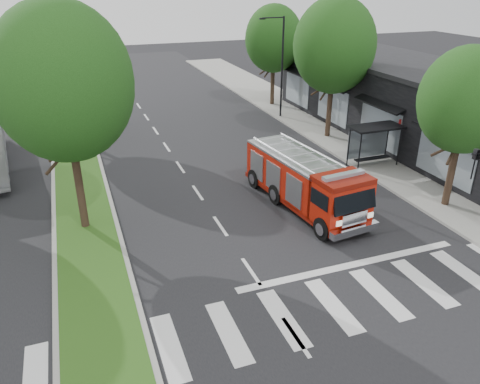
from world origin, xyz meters
The scene contains 12 objects.
ground centered at (0.00, 0.00, 0.00)m, with size 140.00×140.00×0.00m, color black.
sidewalk_right centered at (12.50, 10.00, 0.07)m, with size 5.00×80.00×0.15m, color gray.
median centered at (-6.00, 18.00, 0.08)m, with size 3.00×50.00×0.15m.
storefront_row centered at (17.00, 10.00, 2.50)m, with size 8.00×30.00×5.00m, color black.
bus_shelter centered at (11.20, 8.15, 2.04)m, with size 3.20×1.60×2.61m.
tree_right_near centered at (11.50, 2.00, 5.51)m, with size 4.40×4.40×8.05m.
tree_right_mid centered at (11.50, 14.00, 6.49)m, with size 5.60×5.60×9.72m.
tree_right_far centered at (11.50, 24.00, 5.84)m, with size 5.00×5.00×8.73m.
tree_median_near centered at (-6.00, 6.00, 6.81)m, with size 5.80×5.80×10.16m.
tree_median_far centered at (-6.00, 20.00, 6.49)m, with size 5.60×5.60×9.72m.
streetlight_right_far centered at (10.35, 20.00, 4.48)m, with size 2.11×0.20×8.00m.
fire_engine centered at (4.68, 4.60, 1.38)m, with size 3.42×8.55×2.89m.
Camera 1 is at (-5.86, -14.56, 10.81)m, focal length 35.00 mm.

